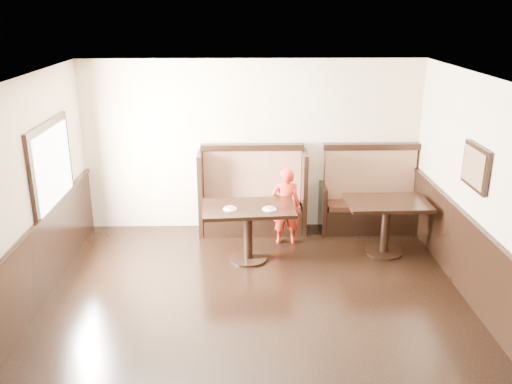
{
  "coord_description": "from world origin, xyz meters",
  "views": [
    {
      "loc": [
        -0.15,
        -5.11,
        3.59
      ],
      "look_at": [
        0.04,
        2.35,
        1.0
      ],
      "focal_mm": 38.0,
      "sensor_mm": 36.0,
      "label": 1
    }
  ],
  "objects_px": {
    "table_neighbor": "(386,214)",
    "child": "(286,206)",
    "booth_main": "(252,200)",
    "table_main": "(248,219)",
    "booth_neighbor": "(369,202)"
  },
  "relations": [
    {
      "from": "child",
      "to": "booth_neighbor",
      "type": "bearing_deg",
      "value": -160.32
    },
    {
      "from": "booth_main",
      "to": "table_main",
      "type": "distance_m",
      "value": 1.13
    },
    {
      "from": "booth_neighbor",
      "to": "table_main",
      "type": "bearing_deg",
      "value": -151.22
    },
    {
      "from": "booth_neighbor",
      "to": "child",
      "type": "xyz_separation_m",
      "value": [
        -1.44,
        -0.53,
        0.14
      ]
    },
    {
      "from": "table_neighbor",
      "to": "child",
      "type": "relative_size",
      "value": 0.98
    },
    {
      "from": "booth_neighbor",
      "to": "table_neighbor",
      "type": "relative_size",
      "value": 1.35
    },
    {
      "from": "booth_main",
      "to": "table_main",
      "type": "bearing_deg",
      "value": -94.28
    },
    {
      "from": "booth_main",
      "to": "table_neighbor",
      "type": "bearing_deg",
      "value": -25.42
    },
    {
      "from": "booth_neighbor",
      "to": "table_neighbor",
      "type": "xyz_separation_m",
      "value": [
        0.03,
        -0.94,
        0.15
      ]
    },
    {
      "from": "booth_neighbor",
      "to": "table_neighbor",
      "type": "height_order",
      "value": "booth_neighbor"
    },
    {
      "from": "table_main",
      "to": "table_neighbor",
      "type": "bearing_deg",
      "value": 0.98
    },
    {
      "from": "booth_main",
      "to": "booth_neighbor",
      "type": "distance_m",
      "value": 1.95
    },
    {
      "from": "table_main",
      "to": "table_neighbor",
      "type": "distance_m",
      "value": 2.08
    },
    {
      "from": "booth_neighbor",
      "to": "table_main",
      "type": "height_order",
      "value": "booth_neighbor"
    },
    {
      "from": "booth_main",
      "to": "table_main",
      "type": "xyz_separation_m",
      "value": [
        -0.08,
        -1.12,
        0.12
      ]
    }
  ]
}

